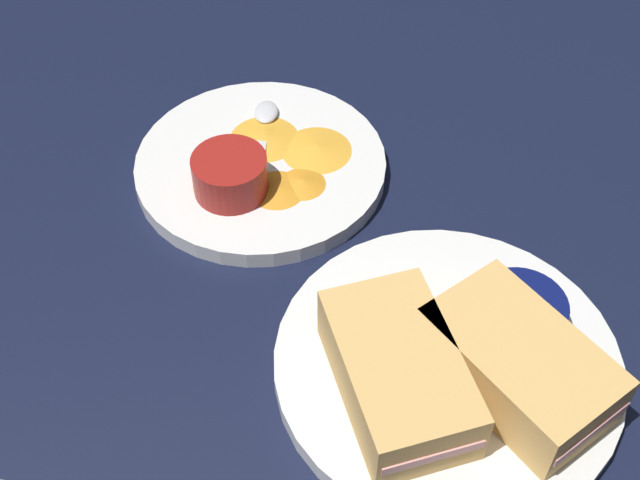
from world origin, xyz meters
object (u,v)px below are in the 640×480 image
(plate_chips_companion, at_px, (261,166))
(spoon_by_gravy_ramekin, at_px, (265,122))
(sandwich_half_near, at_px, (398,373))
(ramekin_light_gravy, at_px, (230,173))
(plate_sandwich_main, at_px, (447,365))
(sandwich_half_far, at_px, (519,364))
(ramekin_dark_sauce, at_px, (518,316))
(spoon_by_dark_ramekin, at_px, (463,367))

(plate_chips_companion, bearing_deg, spoon_by_gravy_ramekin, -10.76)
(sandwich_half_near, height_order, ramekin_light_gravy, sandwich_half_near)
(plate_sandwich_main, height_order, sandwich_half_far, sandwich_half_far)
(ramekin_dark_sauce, bearing_deg, sandwich_half_near, 111.53)
(sandwich_half_far, distance_m, ramekin_light_gravy, 0.29)
(sandwich_half_near, bearing_deg, ramekin_light_gravy, 24.62)
(sandwich_half_near, xyz_separation_m, ramekin_dark_sauce, (0.04, -0.10, -0.01))
(ramekin_light_gravy, bearing_deg, sandwich_half_far, -140.61)
(spoon_by_dark_ramekin, bearing_deg, plate_chips_companion, 26.96)
(sandwich_half_near, relative_size, ramekin_light_gravy, 2.20)
(plate_chips_companion, bearing_deg, ramekin_light_gravy, 140.19)
(ramekin_dark_sauce, bearing_deg, plate_chips_companion, 38.50)
(plate_sandwich_main, bearing_deg, ramekin_dark_sauce, -72.59)
(spoon_by_gravy_ramekin, bearing_deg, spoon_by_dark_ramekin, -158.50)
(plate_chips_companion, bearing_deg, sandwich_half_far, -148.87)
(sandwich_half_far, xyz_separation_m, ramekin_light_gravy, (0.22, 0.18, -0.01))
(plate_sandwich_main, xyz_separation_m, ramekin_dark_sauce, (0.02, -0.05, 0.03))
(ramekin_dark_sauce, bearing_deg, sandwich_half_far, 161.88)
(ramekin_dark_sauce, xyz_separation_m, plate_chips_companion, (0.21, 0.17, -0.03))
(ramekin_dark_sauce, height_order, plate_chips_companion, ramekin_dark_sauce)
(sandwich_half_far, height_order, spoon_by_gravy_ramekin, sandwich_half_far)
(sandwich_half_near, distance_m, sandwich_half_far, 0.08)
(plate_sandwich_main, distance_m, spoon_by_gravy_ramekin, 0.30)
(sandwich_half_near, bearing_deg, sandwich_half_far, -93.59)
(spoon_by_dark_ramekin, height_order, plate_chips_companion, spoon_by_dark_ramekin)
(sandwich_half_near, relative_size, plate_chips_companion, 0.63)
(plate_sandwich_main, relative_size, ramekin_light_gravy, 3.94)
(plate_sandwich_main, relative_size, ramekin_dark_sauce, 3.75)
(spoon_by_dark_ramekin, height_order, spoon_by_gravy_ramekin, same)
(plate_sandwich_main, distance_m, sandwich_half_far, 0.06)
(spoon_by_gravy_ramekin, bearing_deg, ramekin_dark_sauce, -148.36)
(sandwich_half_far, xyz_separation_m, spoon_by_dark_ramekin, (0.02, 0.03, -0.02))
(sandwich_half_near, bearing_deg, spoon_by_gravy_ramekin, 11.85)
(sandwich_half_near, distance_m, plate_chips_companion, 0.26)
(ramekin_light_gravy, height_order, spoon_by_gravy_ramekin, ramekin_light_gravy)
(spoon_by_dark_ramekin, bearing_deg, sandwich_half_far, -116.25)
(sandwich_half_near, relative_size, ramekin_dark_sauce, 2.10)
(plate_chips_companion, distance_m, ramekin_light_gravy, 0.05)
(sandwich_half_near, distance_m, ramekin_light_gravy, 0.24)
(ramekin_dark_sauce, xyz_separation_m, spoon_by_gravy_ramekin, (0.26, 0.16, -0.01))
(sandwich_half_far, distance_m, ramekin_dark_sauce, 0.05)
(sandwich_half_near, xyz_separation_m, ramekin_light_gravy, (0.22, 0.10, -0.01))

